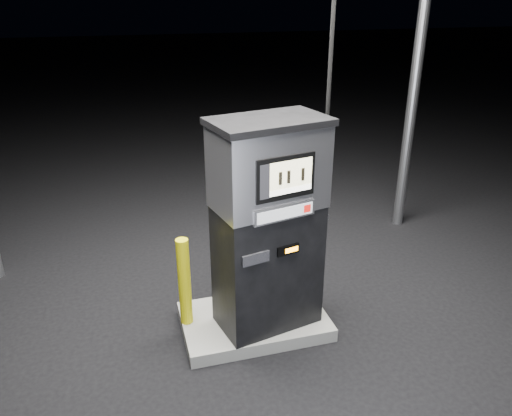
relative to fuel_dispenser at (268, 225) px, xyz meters
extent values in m
plane|color=black|center=(-0.13, 0.10, -1.31)|extent=(80.00, 80.00, 0.00)
cube|color=slate|center=(-0.13, 0.10, -1.24)|extent=(1.60, 1.00, 0.15)
cylinder|color=gray|center=(2.87, 2.10, 0.94)|extent=(0.16, 0.16, 4.50)
cube|color=black|center=(-0.01, 0.00, -0.48)|extent=(1.15, 0.81, 1.38)
cube|color=silver|center=(-0.01, 0.00, 0.62)|extent=(1.17, 0.84, 0.83)
cube|color=black|center=(-0.01, 0.00, 1.07)|extent=(1.23, 0.89, 0.07)
cube|color=black|center=(0.06, -0.31, 0.62)|extent=(0.61, 0.16, 0.42)
cube|color=beige|center=(0.11, -0.32, 0.65)|extent=(0.44, 0.10, 0.26)
cube|color=white|center=(0.11, -0.32, 0.49)|extent=(0.44, 0.10, 0.06)
cube|color=silver|center=(0.06, -0.31, 0.27)|extent=(0.65, 0.17, 0.15)
cube|color=#9EA1A5|center=(0.06, -0.33, 0.27)|extent=(0.59, 0.13, 0.12)
cube|color=#AF110B|center=(0.30, -0.28, 0.27)|extent=(0.08, 0.02, 0.08)
cube|color=black|center=(0.11, -0.30, -0.15)|extent=(0.24, 0.07, 0.10)
cube|color=orange|center=(0.15, -0.30, -0.15)|extent=(0.14, 0.03, 0.05)
cube|color=black|center=(-0.24, -0.37, -0.15)|extent=(0.29, 0.09, 0.11)
cube|color=black|center=(0.56, 0.12, -0.01)|extent=(0.15, 0.22, 0.27)
cylinder|color=gray|center=(0.62, 0.14, -0.01)|extent=(0.13, 0.25, 0.08)
cylinder|color=black|center=(0.61, 0.08, 1.83)|extent=(0.05, 0.05, 3.41)
cylinder|color=#CAC10B|center=(-0.87, 0.21, -0.66)|extent=(0.14, 0.14, 1.01)
cylinder|color=#CAC10B|center=(0.61, 0.08, -0.67)|extent=(0.15, 0.15, 0.99)
camera|label=1|loc=(-1.37, -4.36, 2.21)|focal=35.00mm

